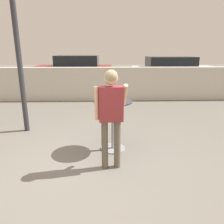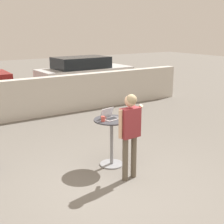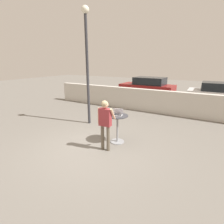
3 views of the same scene
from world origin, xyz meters
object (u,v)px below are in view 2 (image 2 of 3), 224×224
(cafe_table, at_px, (112,136))
(standing_person, at_px, (130,126))
(coffee_mug, at_px, (103,119))
(parked_car_further_down, at_px, (85,73))
(laptop, at_px, (110,116))

(cafe_table, xyz_separation_m, standing_person, (-0.06, -0.71, 0.40))
(coffee_mug, xyz_separation_m, parked_car_further_down, (3.71, 7.66, -0.25))
(cafe_table, height_order, laptop, laptop)
(standing_person, bearing_deg, cafe_table, 85.35)
(coffee_mug, distance_m, standing_person, 0.70)
(standing_person, distance_m, parked_car_further_down, 9.06)
(standing_person, bearing_deg, parked_car_further_down, 67.00)
(cafe_table, relative_size, parked_car_further_down, 0.23)
(cafe_table, height_order, parked_car_further_down, parked_car_further_down)
(cafe_table, bearing_deg, laptop, 99.31)
(coffee_mug, xyz_separation_m, standing_person, (0.17, -0.68, -0.01))
(cafe_table, relative_size, coffee_mug, 8.42)
(cafe_table, height_order, standing_person, standing_person)
(laptop, relative_size, coffee_mug, 3.04)
(cafe_table, relative_size, standing_person, 0.60)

